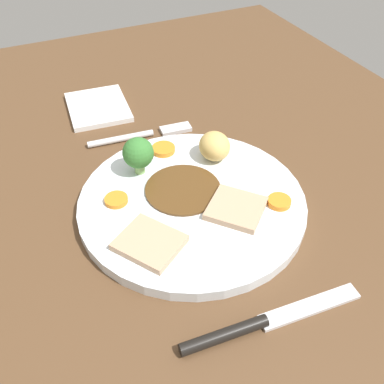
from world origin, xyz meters
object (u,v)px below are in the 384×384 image
meat_slice_main (236,208)px  folded_napkin (98,107)px  meat_slice_under (150,243)px  carrot_coin_side (279,202)px  knife (257,324)px  broccoli_floret (138,153)px  dinner_plate (192,203)px  fork (144,135)px  roast_potato_left (215,146)px  carrot_coin_back (163,149)px  carrot_coin_front (116,200)px

meat_slice_main → folded_napkin: meat_slice_main is taller
meat_slice_under → carrot_coin_side: 15.95cm
carrot_coin_side → meat_slice_main: bearing=-101.8°
meat_slice_under → carrot_coin_side: meat_slice_under is taller
knife → broccoli_floret: bearing=100.1°
meat_slice_main → knife: bearing=-20.7°
dinner_plate → meat_slice_under: (4.78, -7.12, 1.10)cm
fork → broccoli_floret: bearing=-106.9°
meat_slice_under → roast_potato_left: size_ratio=1.43×
roast_potato_left → knife: 24.46cm
fork → knife: bearing=-86.4°
dinner_plate → fork: bearing=-179.3°
carrot_coin_back → fork: bearing=-174.4°
dinner_plate → folded_napkin: size_ratio=2.45×
meat_slice_under → meat_slice_main: bearing=94.0°
roast_potato_left → folded_napkin: bearing=-153.5°
carrot_coin_side → knife: bearing=-40.0°
meat_slice_under → roast_potato_left: 17.07cm
dinner_plate → carrot_coin_side: (5.10, 8.83, 1.03)cm
carrot_coin_front → dinner_plate: bearing=68.9°
dinner_plate → folded_napkin: 26.86cm
meat_slice_main → meat_slice_under: bearing=-86.0°
roast_potato_left → broccoli_floret: size_ratio=0.92×
dinner_plate → roast_potato_left: 8.89cm
roast_potato_left → fork: roast_potato_left is taller
fork → dinner_plate: bearing=-83.9°
dinner_plate → carrot_coin_front: bearing=-111.1°
folded_napkin → broccoli_floret: bearing=0.8°
meat_slice_main → carrot_coin_back: 14.49cm
knife → roast_potato_left: bearing=76.5°
meat_slice_main → carrot_coin_front: 14.00cm
fork → carrot_coin_side: bearing=-61.7°
roast_potato_left → carrot_coin_back: roast_potato_left is taller
meat_slice_main → carrot_coin_front: meat_slice_main is taller
carrot_coin_back → knife: 27.30cm
roast_potato_left → folded_napkin: (-20.47, -10.19, -2.80)cm
meat_slice_under → fork: meat_slice_under is taller
carrot_coin_side → folded_napkin: size_ratio=0.25×
meat_slice_under → knife: bearing=25.3°
roast_potato_left → broccoli_floret: bearing=-96.9°
meat_slice_main → broccoli_floret: 13.84cm
knife → carrot_coin_back: bearing=90.3°
meat_slice_under → carrot_coin_back: meat_slice_under is taller
roast_potato_left → meat_slice_under: bearing=-50.4°
carrot_coin_side → carrot_coin_back: bearing=-151.0°
meat_slice_main → fork: bearing=-169.2°
meat_slice_under → carrot_coin_side: (0.32, 15.94, -0.07)cm
meat_slice_main → carrot_coin_back: size_ratio=1.93×
carrot_coin_back → knife: (27.22, -1.68, -1.28)cm
carrot_coin_side → folded_napkin: bearing=-157.6°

